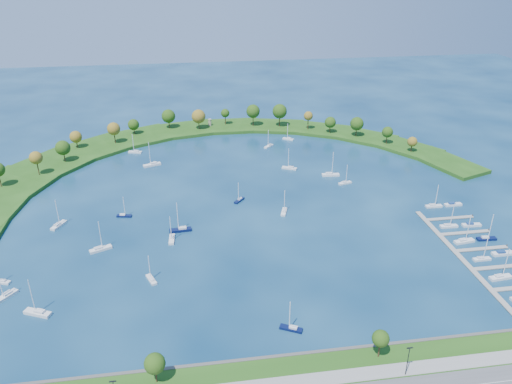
{
  "coord_description": "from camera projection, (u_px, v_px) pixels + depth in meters",
  "views": [
    {
      "loc": [
        -27.71,
        -212.52,
        110.17
      ],
      "look_at": [
        5.0,
        5.0,
        4.0
      ],
      "focal_mm": 34.95,
      "sensor_mm": 36.0,
      "label": 1
    }
  ],
  "objects": [
    {
      "name": "ground",
      "position": [
        247.0,
        205.0,
        240.87
      ],
      "size": [
        700.0,
        700.0,
        0.0
      ],
      "primitive_type": "plane",
      "color": "#082747",
      "rests_on": "ground"
    },
    {
      "name": "breakwater",
      "position": [
        153.0,
        169.0,
        277.62
      ],
      "size": [
        286.74,
        247.64,
        2.0
      ],
      "color": "#1E4713",
      "rests_on": "ground"
    },
    {
      "name": "breakwater_trees",
      "position": [
        211.0,
        125.0,
        317.22
      ],
      "size": [
        235.15,
        91.19,
        15.66
      ],
      "color": "#382314",
      "rests_on": "breakwater"
    },
    {
      "name": "harbor_tower",
      "position": [
        210.0,
        122.0,
        342.84
      ],
      "size": [
        2.6,
        2.6,
        4.76
      ],
      "color": "gray",
      "rests_on": "breakwater"
    },
    {
      "name": "dock_system",
      "position": [
        480.0,
        258.0,
        197.81
      ],
      "size": [
        24.28,
        82.0,
        1.6
      ],
      "color": "gray",
      "rests_on": "ground"
    },
    {
      "name": "moored_boat_0",
      "position": [
        151.0,
        279.0,
        184.7
      ],
      "size": [
        4.58,
        7.38,
        10.51
      ],
      "rotation": [
        0.0,
        0.0,
        1.96
      ],
      "color": "silver",
      "rests_on": "ground"
    },
    {
      "name": "moored_boat_1",
      "position": [
        172.0,
        238.0,
        210.67
      ],
      "size": [
        2.68,
        8.08,
        11.71
      ],
      "rotation": [
        0.0,
        0.0,
        4.66
      ],
      "color": "silver",
      "rests_on": "ground"
    },
    {
      "name": "moored_boat_2",
      "position": [
        100.0,
        248.0,
        203.47
      ],
      "size": [
        9.22,
        5.95,
        13.19
      ],
      "rotation": [
        0.0,
        0.0,
        0.42
      ],
      "color": "silver",
      "rests_on": "ground"
    },
    {
      "name": "moored_boat_3",
      "position": [
        288.0,
        138.0,
        323.69
      ],
      "size": [
        7.23,
        6.02,
        10.9
      ],
      "rotation": [
        0.0,
        0.0,
        2.52
      ],
      "color": "silver",
      "rests_on": "ground"
    },
    {
      "name": "moored_boat_4",
      "position": [
        284.0,
        211.0,
        232.89
      ],
      "size": [
        4.54,
        7.97,
        11.3
      ],
      "rotation": [
        0.0,
        0.0,
        1.24
      ],
      "color": "silver",
      "rests_on": "ground"
    },
    {
      "name": "moored_boat_5",
      "position": [
        269.0,
        146.0,
        311.75
      ],
      "size": [
        6.92,
        6.97,
        11.27
      ],
      "rotation": [
        0.0,
        0.0,
        3.93
      ],
      "color": "silver",
      "rests_on": "ground"
    },
    {
      "name": "moored_boat_6",
      "position": [
        58.0,
        225.0,
        221.29
      ],
      "size": [
        6.15,
        8.82,
        12.75
      ],
      "rotation": [
        0.0,
        0.0,
        1.09
      ],
      "color": "silver",
      "rests_on": "ground"
    },
    {
      "name": "moored_boat_7",
      "position": [
        181.0,
        229.0,
        217.5
      ],
      "size": [
        9.73,
        3.4,
        14.05
      ],
      "rotation": [
        0.0,
        0.0,
        3.22
      ],
      "color": "#09113A",
      "rests_on": "ground"
    },
    {
      "name": "moored_boat_8",
      "position": [
        38.0,
        312.0,
        167.42
      ],
      "size": [
        9.76,
        6.35,
        13.98
      ],
      "rotation": [
        0.0,
        0.0,
        2.72
      ],
      "color": "silver",
      "rests_on": "ground"
    },
    {
      "name": "moored_boat_9",
      "position": [
        124.0,
        215.0,
        229.43
      ],
      "size": [
        7.11,
        3.22,
        10.09
      ],
      "rotation": [
        0.0,
        0.0,
        6.09
      ],
      "color": "#09113A",
      "rests_on": "ground"
    },
    {
      "name": "moored_boat_10",
      "position": [
        290.0,
        168.0,
        279.92
      ],
      "size": [
        8.55,
        5.9,
        12.34
      ],
      "rotation": [
        0.0,
        0.0,
        2.67
      ],
      "color": "silver",
      "rests_on": "ground"
    },
    {
      "name": "moored_boat_11",
      "position": [
        6.0,
        296.0,
        175.54
      ],
      "size": [
        7.46,
        8.56,
        13.11
      ],
      "rotation": [
        0.0,
        0.0,
        4.05
      ],
      "color": "silver",
      "rests_on": "ground"
    },
    {
      "name": "moored_boat_12",
      "position": [
        135.0,
        151.0,
        302.52
      ],
      "size": [
        8.44,
        4.33,
        11.95
      ],
      "rotation": [
        0.0,
        0.0,
        2.88
      ],
      "color": "silver",
      "rests_on": "ground"
    },
    {
      "name": "moored_boat_13",
      "position": [
        345.0,
        182.0,
        262.1
      ],
      "size": [
        7.47,
        3.86,
        10.58
      ],
      "rotation": [
        0.0,
        0.0,
        6.55
      ],
      "color": "silver",
      "rests_on": "ground"
    },
    {
      "name": "moored_boat_14",
      "position": [
        330.0,
        174.0,
        271.45
      ],
      "size": [
        9.6,
        3.5,
        13.81
      ],
      "rotation": [
        0.0,
        0.0,
        -0.09
      ],
      "color": "silver",
      "rests_on": "ground"
    },
    {
      "name": "moored_boat_15",
      "position": [
        1.0,
        281.0,
        183.4
      ],
      "size": [
        7.29,
        3.98,
        10.32
      ],
      "rotation": [
        0.0,
        0.0,
        2.84
      ],
      "color": "silver",
      "rests_on": "ground"
    },
    {
      "name": "moored_boat_16",
      "position": [
        239.0,
        200.0,
        243.74
      ],
      "size": [
        5.88,
        6.55,
        10.14
      ],
      "rotation": [
        0.0,
        0.0,
        4.02
      ],
      "color": "#09113A",
      "rests_on": "ground"
    },
    {
      "name": "moored_boat_17",
      "position": [
        152.0,
        164.0,
        284.12
      ],
      "size": [
        10.32,
        6.12,
        14.66
      ],
      "rotation": [
        0.0,
        0.0,
        3.5
      ],
      "color": "silver",
      "rests_on": "ground"
    },
    {
      "name": "moored_boat_18",
      "position": [
        291.0,
        328.0,
        160.61
      ],
      "size": [
        7.59,
        5.26,
        10.97
      ],
      "rotation": [
        0.0,
        0.0,
        2.67
      ],
      "color": "#09113A",
      "rests_on": "ground"
    },
    {
      "name": "docked_boat_2",
      "position": [
        501.0,
        277.0,
        185.74
      ],
      "size": [
        8.96,
        3.27,
        12.89
      ],
      "rotation": [
        0.0,
        0.0,
        0.09
      ],
      "color": "silver",
      "rests_on": "ground"
    },
    {
      "name": "docked_boat_4",
      "position": [
        482.0,
        258.0,
        197.05
      ],
      "size": [
        7.23,
        2.12,
        10.59
      ],
      "rotation": [
        0.0,
        0.0,
        0.01
      ],
      "color": "silver",
      "rests_on": "ground"
    },
    {
      "name": "docked_boat_5",
      "position": [
        502.0,
        253.0,
        200.66
      ],
      "size": [
        9.06,
        2.56,
        1.85
      ],
      "rotation": [
        0.0,
        0.0,
        0.0
      ],
      "color": "silver",
      "rests_on": "ground"
    },
    {
      "name": "docked_boat_6",
      "position": [
        464.0,
        241.0,
        208.98
      ],
      "size": [
        9.15,
        3.62,
        13.08
      ],
      "rotation": [
        0.0,
        0.0,
        0.13
      ],
      "color": "silver",
      "rests_on": "ground"
    },
    {
      "name": "docked_boat_7",
      "position": [
        486.0,
        238.0,
        210.94
      ],
      "size": [
        8.43,
        2.75,
        12.24
      ],
      "rotation": [
        0.0,
        0.0,
        -0.05
      ],
      "color": "#09113A",
      "rests_on": "ground"
    },
    {
      "name": "docked_boat_8",
      "position": [
        449.0,
        225.0,
        220.67
      ],
      "size": [
        7.98,
        2.49,
        11.63
      ],
      "rotation": [
        0.0,
        0.0,
        -0.03
      ],
      "color": "silver",
      "rests_on": "ground"
    },
    {
      "name": "docked_boat_9",
      "position": [
        471.0,
        225.0,
        221.71
      ],
      "size": [
        8.57,
        2.93,
        1.72
      ],
      "rotation": [
        0.0,
        0.0,
        -0.07
      ],
      "color": "silver",
      "rests_on": "ground"
    },
    {
      "name": "docked_boat_10",
      "position": [
        434.0,
        205.0,
        238.08
      ],
      "size": [
        8.0,
        2.41,
        11.68
      ],
      "rotation": [
        0.0,
        0.0,
        -0.02
      ],
      "color": "silver",
      "rests_on": "ground"
    },
    {
      "name": "docked_boat_11",
      "position": [
        453.0,
        204.0,
        239.65
      ],
      "size": [
        8.45,
        2.48,
        1.72
      ],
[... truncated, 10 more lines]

